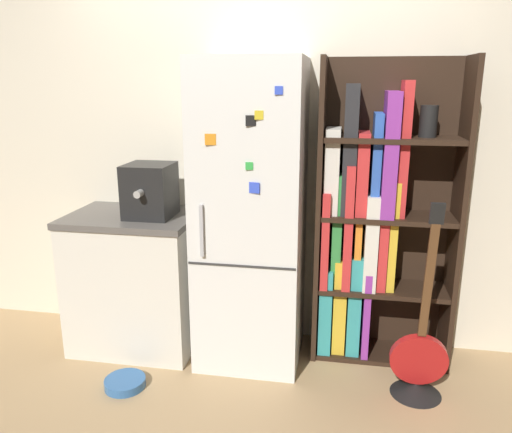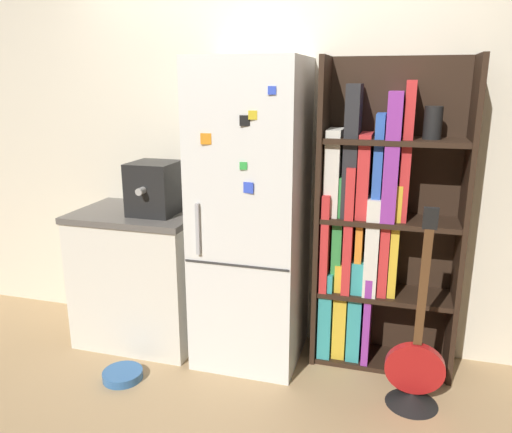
{
  "view_description": "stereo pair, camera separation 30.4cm",
  "coord_description": "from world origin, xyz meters",
  "px_view_note": "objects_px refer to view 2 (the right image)",
  "views": [
    {
      "loc": [
        0.55,
        -2.74,
        1.73
      ],
      "look_at": [
        0.03,
        0.15,
        0.93
      ],
      "focal_mm": 35.0,
      "sensor_mm": 36.0,
      "label": 1
    },
    {
      "loc": [
        0.84,
        -2.67,
        1.73
      ],
      "look_at": [
        0.03,
        0.15,
        0.93
      ],
      "focal_mm": 35.0,
      "sensor_mm": 36.0,
      "label": 2
    }
  ],
  "objects_px": {
    "espresso_machine": "(154,188)",
    "guitar": "(414,377)",
    "pet_bowl": "(123,374)",
    "refrigerator": "(251,216)",
    "bookshelf": "(372,227)"
  },
  "relations": [
    {
      "from": "espresso_machine",
      "to": "guitar",
      "type": "height_order",
      "value": "espresso_machine"
    },
    {
      "from": "bookshelf",
      "to": "pet_bowl",
      "type": "bearing_deg",
      "value": -154.4
    },
    {
      "from": "bookshelf",
      "to": "guitar",
      "type": "xyz_separation_m",
      "value": [
        0.29,
        -0.44,
        -0.71
      ]
    },
    {
      "from": "guitar",
      "to": "refrigerator",
      "type": "bearing_deg",
      "value": 164.51
    },
    {
      "from": "bookshelf",
      "to": "guitar",
      "type": "bearing_deg",
      "value": -56.23
    },
    {
      "from": "refrigerator",
      "to": "pet_bowl",
      "type": "distance_m",
      "value": 1.23
    },
    {
      "from": "refrigerator",
      "to": "espresso_machine",
      "type": "relative_size",
      "value": 5.34
    },
    {
      "from": "pet_bowl",
      "to": "refrigerator",
      "type": "bearing_deg",
      "value": 37.36
    },
    {
      "from": "espresso_machine",
      "to": "pet_bowl",
      "type": "distance_m",
      "value": 1.15
    },
    {
      "from": "refrigerator",
      "to": "bookshelf",
      "type": "distance_m",
      "value": 0.74
    },
    {
      "from": "guitar",
      "to": "pet_bowl",
      "type": "bearing_deg",
      "value": -172.38
    },
    {
      "from": "refrigerator",
      "to": "guitar",
      "type": "relative_size",
      "value": 1.61
    },
    {
      "from": "refrigerator",
      "to": "bookshelf",
      "type": "relative_size",
      "value": 1.0
    },
    {
      "from": "bookshelf",
      "to": "espresso_machine",
      "type": "height_order",
      "value": "bookshelf"
    },
    {
      "from": "refrigerator",
      "to": "espresso_machine",
      "type": "bearing_deg",
      "value": -178.38
    }
  ]
}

